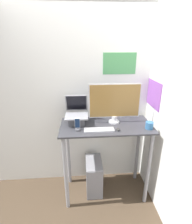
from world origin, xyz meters
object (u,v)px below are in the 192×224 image
(cell_phone, at_px, (78,127))
(computer_tower, at_px, (94,175))
(laptop, at_px, (77,117))
(monitor, at_px, (115,103))
(mouse, at_px, (118,130))
(keyboard, at_px, (99,130))

(cell_phone, distance_m, computer_tower, 0.92)
(laptop, distance_m, monitor, 0.51)
(mouse, relative_size, computer_tower, 0.13)
(laptop, height_order, computer_tower, laptop)
(monitor, bearing_deg, mouse, -88.39)
(monitor, xyz_separation_m, cell_phone, (-0.47, -0.20, -0.22))
(computer_tower, bearing_deg, monitor, 5.16)
(cell_phone, bearing_deg, keyboard, -3.66)
(mouse, xyz_separation_m, cell_phone, (-0.48, 0.04, 0.04))
(computer_tower, bearing_deg, laptop, 172.67)
(laptop, distance_m, computer_tower, 0.95)
(monitor, relative_size, keyboard, 1.83)
(keyboard, xyz_separation_m, computer_tower, (-0.05, 0.19, -0.84))
(keyboard, bearing_deg, mouse, -6.20)
(mouse, height_order, cell_phone, cell_phone)
(laptop, xyz_separation_m, monitor, (0.48, -0.00, 0.17))
(keyboard, bearing_deg, laptop, 140.66)
(monitor, relative_size, cell_phone, 4.08)
(monitor, xyz_separation_m, keyboard, (-0.22, -0.22, -0.26))
(keyboard, distance_m, cell_phone, 0.26)
(monitor, relative_size, computer_tower, 1.33)
(keyboard, bearing_deg, cell_phone, 176.34)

